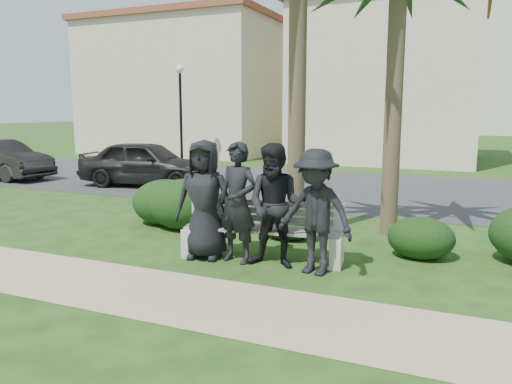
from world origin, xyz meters
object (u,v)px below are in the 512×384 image
man_d (316,212)px  car_a (147,163)px  man_a (204,200)px  street_lamp (180,97)px  car_b (0,160)px  park_bench (263,234)px  man_c (276,206)px  man_b (238,203)px

man_d → car_a: (-7.34, 6.16, -0.19)m
man_a → car_a: bearing=122.4°
street_lamp → car_b: (-3.21, -6.65, -2.28)m
man_d → car_b: bearing=169.4°
street_lamp → park_bench: 14.99m
man_c → car_b: (-12.39, 5.48, -0.27)m
man_a → car_b: man_a is taller
street_lamp → man_d: bearing=-51.2°
man_a → man_b: (0.58, 0.01, -0.01)m
man_a → man_b: 0.58m
park_bench → car_a: 8.62m
car_a → car_b: (-5.68, -0.60, -0.05)m
park_bench → car_a: size_ratio=0.62×
park_bench → car_b: (-12.06, 5.19, 0.26)m
man_a → man_d: size_ratio=1.05×
man_a → man_b: bearing=-8.2°
street_lamp → car_a: street_lamp is taller
street_lamp → man_c: bearing=-52.9°
street_lamp → park_bench: bearing=-53.2°
man_d → car_a: size_ratio=0.43×
man_a → car_b: size_ratio=0.47×
man_a → man_c: 1.21m
man_d → car_a: man_d is taller
park_bench → car_b: car_b is taller
man_d → car_a: bearing=152.5°
man_c → car_a: man_c is taller
man_b → man_c: man_b is taller
street_lamp → man_d: (9.81, -12.21, -2.04)m
man_a → car_b: bearing=144.2°
man_a → park_bench: bearing=9.6°
man_d → park_bench: bearing=171.5°
street_lamp → man_a: bearing=-56.7°
park_bench → man_b: bearing=-144.3°
man_b → car_b: man_b is taller
man_c → street_lamp: bearing=123.8°
man_b → car_a: bearing=144.7°
street_lamp → man_b: street_lamp is taller
man_c → car_b: size_ratio=0.46×
man_c → car_a: bearing=134.4°
man_c → car_b: 13.55m
park_bench → man_c: 0.69m
street_lamp → man_d: size_ratio=2.36×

